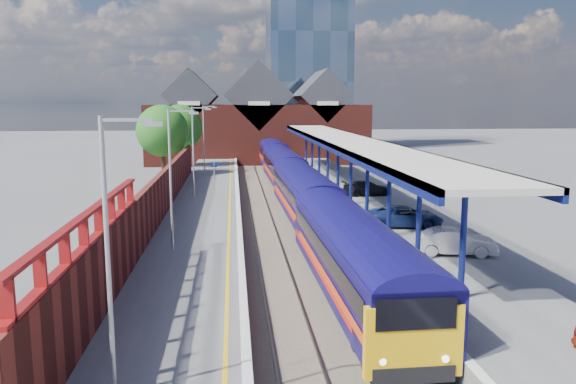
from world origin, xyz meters
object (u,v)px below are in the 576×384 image
(train, at_px, (292,176))
(platform_sign, at_px, (214,172))
(lamp_post_a, at_px, (113,241))
(parked_car_dark, at_px, (367,188))
(lamp_post_b, at_px, (173,171))
(parked_car_silver, at_px, (455,242))
(lamp_post_d, at_px, (205,134))
(lamp_post_c, at_px, (195,146))
(parked_car_blue, at_px, (405,216))

(train, bearing_deg, platform_sign, -166.14)
(platform_sign, bearing_deg, lamp_post_a, -92.44)
(lamp_post_a, bearing_deg, parked_car_dark, 65.59)
(lamp_post_b, height_order, parked_car_silver, lamp_post_b)
(lamp_post_d, height_order, platform_sign, lamp_post_d)
(lamp_post_a, distance_m, lamp_post_c, 30.00)
(lamp_post_a, xyz_separation_m, platform_sign, (1.36, 32.00, -2.30))
(parked_car_silver, bearing_deg, lamp_post_c, 49.50)
(train, xyz_separation_m, lamp_post_a, (-7.86, -33.60, 2.87))
(parked_car_dark, xyz_separation_m, parked_car_blue, (-0.48, -11.46, 0.05))
(parked_car_silver, relative_size, parked_car_blue, 0.87)
(train, relative_size, platform_sign, 26.38)
(lamp_post_c, xyz_separation_m, platform_sign, (1.36, 2.00, -2.30))
(platform_sign, height_order, parked_car_dark, platform_sign)
(train, relative_size, parked_car_silver, 16.99)
(platform_sign, bearing_deg, train, 13.86)
(parked_car_dark, bearing_deg, lamp_post_b, 134.85)
(platform_sign, distance_m, parked_car_silver, 23.45)
(train, xyz_separation_m, lamp_post_b, (-7.86, -19.60, 2.87))
(train, height_order, lamp_post_c, lamp_post_c)
(lamp_post_a, relative_size, parked_car_silver, 1.80)
(lamp_post_a, height_order, parked_car_blue, lamp_post_a)
(lamp_post_b, xyz_separation_m, parked_car_blue, (13.04, 4.32, -3.37))
(lamp_post_d, distance_m, platform_sign, 14.25)
(lamp_post_a, distance_m, lamp_post_b, 14.00)
(lamp_post_b, bearing_deg, lamp_post_c, 90.00)
(platform_sign, relative_size, parked_car_blue, 0.56)
(train, height_order, lamp_post_d, lamp_post_d)
(lamp_post_a, height_order, parked_car_dark, lamp_post_a)
(platform_sign, xyz_separation_m, parked_car_silver, (12.19, -20.01, -1.05))
(lamp_post_d, bearing_deg, lamp_post_a, -90.00)
(lamp_post_d, bearing_deg, platform_sign, -84.44)
(lamp_post_a, height_order, parked_car_silver, lamp_post_a)
(lamp_post_b, relative_size, platform_sign, 2.80)
(train, height_order, lamp_post_b, lamp_post_b)
(parked_car_blue, bearing_deg, train, 26.34)
(train, xyz_separation_m, parked_car_dark, (5.66, -3.82, -0.55))
(lamp_post_b, relative_size, parked_car_blue, 1.57)
(train, relative_size, lamp_post_d, 9.42)
(platform_sign, bearing_deg, parked_car_dark, -10.35)
(train, xyz_separation_m, lamp_post_c, (-7.86, -3.60, 2.87))
(parked_car_silver, bearing_deg, lamp_post_d, 34.26)
(lamp_post_c, xyz_separation_m, parked_car_blue, (13.04, -11.68, -3.37))
(parked_car_dark, height_order, parked_car_blue, parked_car_blue)
(train, distance_m, lamp_post_d, 14.95)
(lamp_post_a, relative_size, lamp_post_b, 1.00)
(parked_car_blue, bearing_deg, lamp_post_d, 32.82)
(lamp_post_b, height_order, parked_car_blue, lamp_post_b)
(lamp_post_b, relative_size, lamp_post_c, 1.00)
(train, distance_m, parked_car_dark, 6.85)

